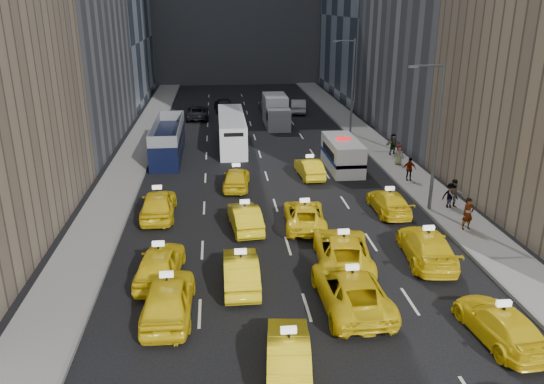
{
  "coord_description": "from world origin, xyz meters",
  "views": [
    {
      "loc": [
        -3.5,
        -17.15,
        12.16
      ],
      "look_at": [
        -0.54,
        10.94,
        2.0
      ],
      "focal_mm": 35.0,
      "sensor_mm": 36.0,
      "label": 1
    }
  ],
  "objects_px": {
    "box_truck": "(276,111)",
    "pedestrian_0": "(468,214)",
    "city_bus": "(232,131)",
    "nypd_van": "(342,155)",
    "double_decker": "(168,140)"
  },
  "relations": [
    {
      "from": "box_truck",
      "to": "pedestrian_0",
      "type": "bearing_deg",
      "value": -71.47
    },
    {
      "from": "city_bus",
      "to": "pedestrian_0",
      "type": "xyz_separation_m",
      "value": [
        12.42,
        -20.31,
        -0.29
      ]
    },
    {
      "from": "nypd_van",
      "to": "box_truck",
      "type": "bearing_deg",
      "value": 96.89
    },
    {
      "from": "nypd_van",
      "to": "city_bus",
      "type": "relative_size",
      "value": 0.56
    },
    {
      "from": "pedestrian_0",
      "to": "city_bus",
      "type": "bearing_deg",
      "value": 112.38
    },
    {
      "from": "box_truck",
      "to": "nypd_van",
      "type": "bearing_deg",
      "value": -74.46
    },
    {
      "from": "nypd_van",
      "to": "pedestrian_0",
      "type": "relative_size",
      "value": 3.25
    },
    {
      "from": "double_decker",
      "to": "pedestrian_0",
      "type": "bearing_deg",
      "value": -37.14
    },
    {
      "from": "box_truck",
      "to": "double_decker",
      "type": "bearing_deg",
      "value": -130.41
    },
    {
      "from": "double_decker",
      "to": "city_bus",
      "type": "height_order",
      "value": "double_decker"
    },
    {
      "from": "pedestrian_0",
      "to": "box_truck",
      "type": "bearing_deg",
      "value": 96.11
    },
    {
      "from": "nypd_van",
      "to": "city_bus",
      "type": "height_order",
      "value": "city_bus"
    },
    {
      "from": "double_decker",
      "to": "pedestrian_0",
      "type": "xyz_separation_m",
      "value": [
        17.77,
        -17.38,
        -0.33
      ]
    },
    {
      "from": "double_decker",
      "to": "city_bus",
      "type": "xyz_separation_m",
      "value": [
        5.36,
        2.94,
        -0.04
      ]
    },
    {
      "from": "city_bus",
      "to": "box_truck",
      "type": "distance_m",
      "value": 9.08
    }
  ]
}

